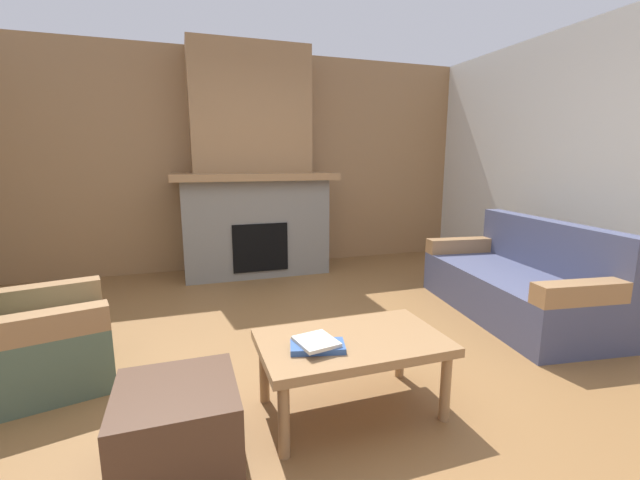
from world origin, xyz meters
TOP-DOWN VIEW (x-y plane):
  - ground at (0.00, 0.00)m, footprint 9.00×9.00m
  - wall_back_wood_panel at (0.00, 3.00)m, footprint 6.00×0.12m
  - fireplace at (0.00, 2.62)m, footprint 1.90×0.82m
  - couch at (1.99, 0.40)m, footprint 1.07×1.90m
  - armchair at (-1.77, 0.39)m, footprint 0.91×0.91m
  - coffee_table at (-0.00, -0.49)m, footprint 1.00×0.60m
  - ottoman at (-0.90, -0.65)m, footprint 0.52×0.52m
  - book_stack_near_edge at (-0.22, -0.55)m, footprint 0.30×0.24m

SIDE VIEW (x-z plane):
  - ground at x=0.00m, z-range 0.00..0.00m
  - ottoman at x=-0.90m, z-range 0.00..0.40m
  - couch at x=1.99m, z-range -0.14..0.71m
  - armchair at x=-1.77m, z-range -0.13..0.72m
  - coffee_table at x=0.00m, z-range 0.16..0.59m
  - book_stack_near_edge at x=-0.22m, z-range 0.43..0.48m
  - fireplace at x=0.00m, z-range -0.19..2.51m
  - wall_back_wood_panel at x=0.00m, z-range 0.00..2.70m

